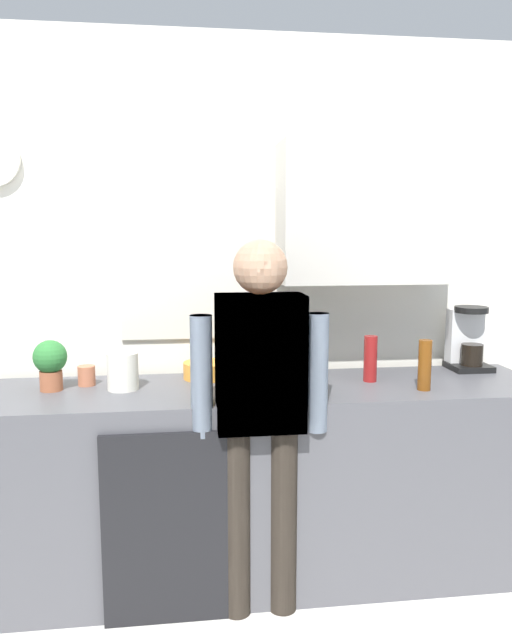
% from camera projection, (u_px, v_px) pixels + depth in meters
% --- Properties ---
extents(ground_plane, '(8.00, 8.00, 0.00)m').
position_uv_depth(ground_plane, '(260.00, 610.00, 2.65)').
color(ground_plane, silver).
extents(kitchen_counter, '(2.78, 0.64, 0.92)m').
position_uv_depth(kitchen_counter, '(251.00, 482.00, 2.88)').
color(kitchen_counter, '#4C4C51').
rests_on(kitchen_counter, ground_plane).
extents(dishwasher_panel, '(0.56, 0.02, 0.83)m').
position_uv_depth(dishwasher_panel, '(171.00, 530.00, 2.51)').
color(dishwasher_panel, black).
rests_on(dishwasher_panel, ground_plane).
extents(back_wall_assembly, '(4.38, 0.42, 2.60)m').
position_uv_depth(back_wall_assembly, '(256.00, 284.00, 3.15)').
color(back_wall_assembly, silver).
rests_on(back_wall_assembly, ground_plane).
extents(coffee_maker, '(0.20, 0.20, 0.33)m').
position_uv_depth(coffee_maker, '(467.00, 341.00, 3.17)').
color(coffee_maker, black).
rests_on(coffee_maker, kitchen_counter).
extents(bottle_clear_soda, '(0.09, 0.09, 0.28)m').
position_uv_depth(bottle_clear_soda, '(298.00, 362.00, 2.69)').
color(bottle_clear_soda, '#2D8C33').
rests_on(bottle_clear_soda, kitchen_counter).
extents(bottle_green_wine, '(0.07, 0.07, 0.30)m').
position_uv_depth(bottle_green_wine, '(204.00, 367.00, 2.55)').
color(bottle_green_wine, '#195923').
rests_on(bottle_green_wine, kitchen_counter).
extents(bottle_red_vinegar, '(0.06, 0.06, 0.22)m').
position_uv_depth(bottle_red_vinegar, '(370.00, 359.00, 2.91)').
color(bottle_red_vinegar, maroon).
rests_on(bottle_red_vinegar, kitchen_counter).
extents(bottle_amber_beer, '(0.06, 0.06, 0.23)m').
position_uv_depth(bottle_amber_beer, '(425.00, 365.00, 2.74)').
color(bottle_amber_beer, brown).
rests_on(bottle_amber_beer, kitchen_counter).
extents(bottle_olive_oil, '(0.06, 0.06, 0.25)m').
position_uv_depth(bottle_olive_oil, '(231.00, 369.00, 2.61)').
color(bottle_olive_oil, olive).
rests_on(bottle_olive_oil, kitchen_counter).
extents(cup_terracotta_mug, '(0.08, 0.08, 0.09)m').
position_uv_depth(cup_terracotta_mug, '(87.00, 376.00, 2.84)').
color(cup_terracotta_mug, '#B26647').
rests_on(cup_terracotta_mug, kitchen_counter).
extents(mixing_bowl, '(0.22, 0.22, 0.08)m').
position_uv_depth(mixing_bowl, '(206.00, 370.00, 2.98)').
color(mixing_bowl, orange).
rests_on(mixing_bowl, kitchen_counter).
extents(potted_plant, '(0.15, 0.15, 0.23)m').
position_uv_depth(potted_plant, '(50.00, 362.00, 2.73)').
color(potted_plant, '#9E5638').
rests_on(potted_plant, kitchen_counter).
extents(storage_canister, '(0.14, 0.14, 0.17)m').
position_uv_depth(storage_canister, '(123.00, 371.00, 2.76)').
color(storage_canister, silver).
rests_on(storage_canister, kitchen_counter).
extents(person_at_sink, '(0.57, 0.22, 1.60)m').
position_uv_depth(person_at_sink, '(260.00, 398.00, 2.51)').
color(person_at_sink, black).
rests_on(person_at_sink, ground_plane).
extents(person_guest, '(0.57, 0.22, 1.60)m').
position_uv_depth(person_guest, '(260.00, 398.00, 2.51)').
color(person_guest, brown).
rests_on(person_guest, ground_plane).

